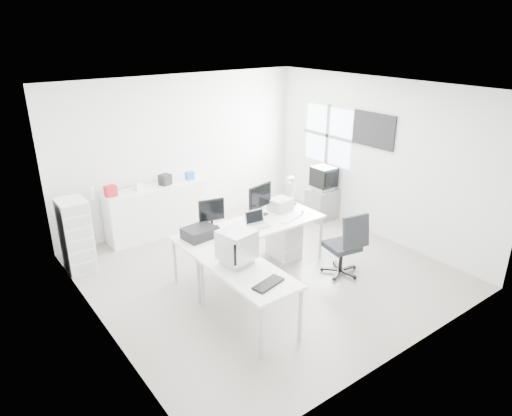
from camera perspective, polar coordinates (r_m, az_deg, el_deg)
floor at (r=7.24m, az=0.95°, el=-7.84°), size 5.00×5.00×0.01m
ceiling at (r=6.34m, az=1.12°, el=14.72°), size 5.00×5.00×0.01m
back_wall at (r=8.69m, az=-9.16°, el=7.01°), size 5.00×0.02×2.80m
left_wall at (r=5.60m, az=-19.72°, el=-2.50°), size 0.02×5.00×2.80m
right_wall at (r=8.35m, az=14.82°, el=5.96°), size 0.02×5.00×2.80m
window at (r=9.06m, az=8.96°, el=8.94°), size 0.02×1.20×1.10m
wall_picture at (r=8.28m, az=14.49°, el=9.42°), size 0.04×0.90×0.60m
main_desk at (r=7.12m, az=-0.55°, el=-4.96°), size 2.40×0.80×0.75m
side_desk at (r=5.91m, az=-0.93°, el=-11.05°), size 0.70×1.40×0.75m
drawer_pedestal at (r=7.58m, az=3.52°, el=-3.89°), size 0.40×0.50×0.60m
inkjet_printer at (r=6.59m, az=-7.07°, el=-3.07°), size 0.48×0.39×0.16m
lcd_monitor_small at (r=6.78m, az=-5.58°, el=-0.74°), size 0.43×0.30×0.49m
lcd_monitor_large at (r=7.24m, az=0.51°, el=0.97°), size 0.52×0.29×0.51m
laptop at (r=6.86m, az=0.27°, el=-1.45°), size 0.40×0.41×0.24m
white_keyboard at (r=7.22m, az=4.32°, el=-1.26°), size 0.48×0.27×0.02m
white_mouse at (r=7.43m, az=5.83°, el=-0.47°), size 0.05×0.05×0.05m
laser_printer at (r=7.51m, az=3.08°, el=0.44°), size 0.39×0.35×0.20m
desk_lamp at (r=7.73m, az=4.72°, el=2.09°), size 0.18×0.18×0.46m
crt_monitor at (r=5.80m, az=-2.41°, el=-5.14°), size 0.42×0.42×0.41m
black_keyboard at (r=5.44m, az=1.55°, el=-9.45°), size 0.44×0.26×0.03m
office_chair at (r=7.06m, az=10.71°, el=-4.34°), size 0.69×0.69×1.03m
tv_cabinet at (r=9.12m, az=8.28°, el=0.51°), size 0.55×0.45×0.60m
crt_tv at (r=8.94m, az=8.46°, el=3.66°), size 0.50×0.48×0.45m
sideboard at (r=8.46m, az=-12.23°, el=-0.33°), size 1.84×0.46×0.92m
clutter_box_a at (r=8.01m, az=-17.72°, el=2.03°), size 0.19×0.17×0.18m
clutter_box_b at (r=8.17m, az=-14.42°, el=2.60°), size 0.13×0.11×0.13m
clutter_box_c at (r=8.35m, az=-11.29°, el=3.51°), size 0.23×0.22×0.19m
clutter_box_d at (r=8.57m, az=-8.28°, el=4.03°), size 0.15×0.14×0.15m
clutter_bottle at (r=7.96m, az=-19.85°, el=1.79°), size 0.07×0.07×0.22m
filing_cabinet at (r=7.57m, az=-21.58°, el=-3.18°), size 0.41×0.48×1.16m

